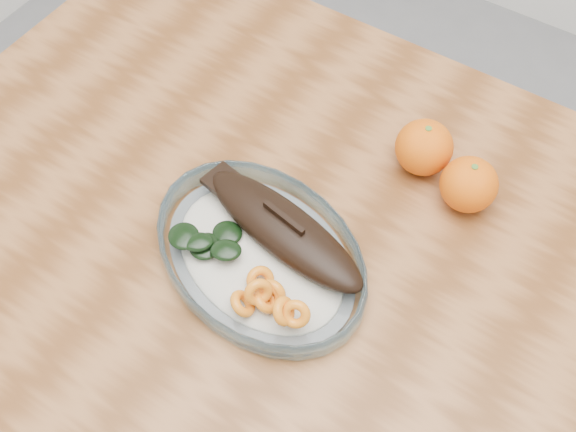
{
  "coord_description": "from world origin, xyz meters",
  "views": [
    {
      "loc": [
        0.18,
        -0.38,
        1.48
      ],
      "look_at": [
        -0.09,
        0.03,
        0.77
      ],
      "focal_mm": 45.0,
      "sensor_mm": 36.0,
      "label": 1
    }
  ],
  "objects_px": {
    "dining_table": "(332,315)",
    "plated_meal": "(261,252)",
    "orange_left": "(424,147)",
    "orange_right": "(469,184)"
  },
  "relations": [
    {
      "from": "orange_left",
      "to": "dining_table",
      "type": "bearing_deg",
      "value": -92.09
    },
    {
      "from": "plated_meal",
      "to": "orange_right",
      "type": "distance_m",
      "value": 0.26
    },
    {
      "from": "dining_table",
      "to": "plated_meal",
      "type": "distance_m",
      "value": 0.15
    },
    {
      "from": "dining_table",
      "to": "orange_right",
      "type": "xyz_separation_m",
      "value": [
        0.08,
        0.18,
        0.13
      ]
    },
    {
      "from": "plated_meal",
      "to": "dining_table",
      "type": "bearing_deg",
      "value": 34.95
    },
    {
      "from": "dining_table",
      "to": "orange_right",
      "type": "distance_m",
      "value": 0.24
    },
    {
      "from": "orange_right",
      "to": "plated_meal",
      "type": "bearing_deg",
      "value": -128.29
    },
    {
      "from": "dining_table",
      "to": "plated_meal",
      "type": "xyz_separation_m",
      "value": [
        -0.08,
        -0.03,
        0.12
      ]
    },
    {
      "from": "dining_table",
      "to": "plated_meal",
      "type": "height_order",
      "value": "plated_meal"
    },
    {
      "from": "dining_table",
      "to": "orange_left",
      "type": "distance_m",
      "value": 0.24
    }
  ]
}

